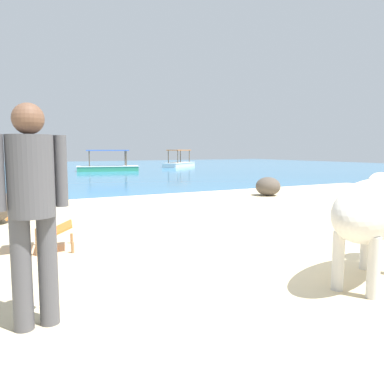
% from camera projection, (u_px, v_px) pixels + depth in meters
% --- Properties ---
extents(sand_beach, '(18.00, 14.00, 0.04)m').
position_uv_depth(sand_beach, '(315.00, 260.00, 4.58)').
color(sand_beach, '#CCB78E').
rests_on(sand_beach, ground).
extents(water_surface, '(60.00, 36.00, 0.03)m').
position_uv_depth(water_surface, '(47.00, 171.00, 23.81)').
color(water_surface, teal).
rests_on(water_surface, ground).
extents(cow, '(1.90, 1.06, 1.07)m').
position_uv_depth(cow, '(373.00, 211.00, 3.74)').
color(cow, beige).
rests_on(cow, sand_beach).
extents(deck_chair_near, '(0.85, 0.66, 0.68)m').
position_uv_depth(deck_chair_near, '(42.00, 221.00, 4.92)').
color(deck_chair_near, olive).
rests_on(deck_chair_near, sand_beach).
extents(person_standing, '(0.51, 0.32, 1.62)m').
position_uv_depth(person_standing, '(32.00, 199.00, 2.73)').
color(person_standing, '#4C4C51').
rests_on(person_standing, sand_beach).
extents(shore_rock_large, '(0.92, 0.93, 0.52)m').
position_uv_depth(shore_rock_large, '(268.00, 186.00, 10.80)').
color(shore_rock_large, brown).
rests_on(shore_rock_large, sand_beach).
extents(boat_green, '(3.84, 1.99, 1.29)m').
position_uv_depth(boat_green, '(108.00, 167.00, 23.35)').
color(boat_green, '#338E66').
rests_on(boat_green, water_surface).
extents(boat_white, '(3.58, 3.21, 1.29)m').
position_uv_depth(boat_white, '(179.00, 163.00, 29.34)').
color(boat_white, white).
rests_on(boat_white, water_surface).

